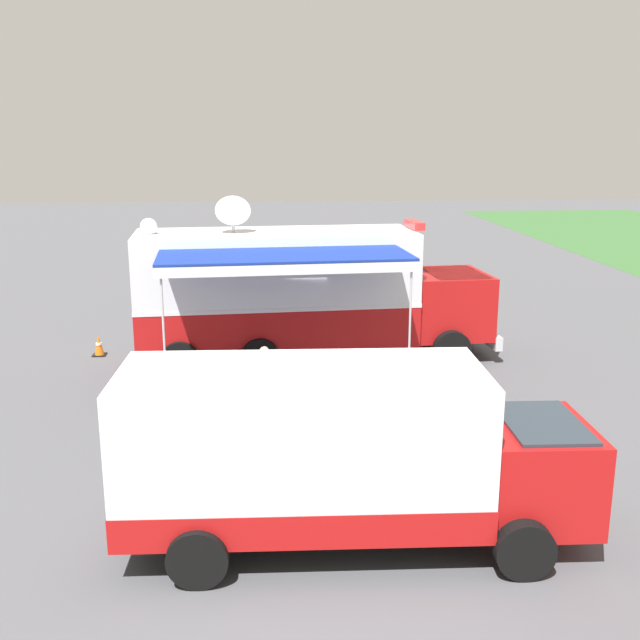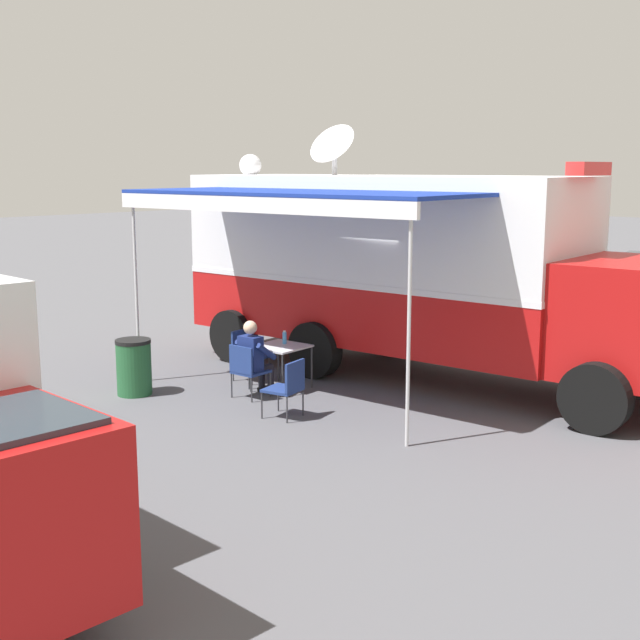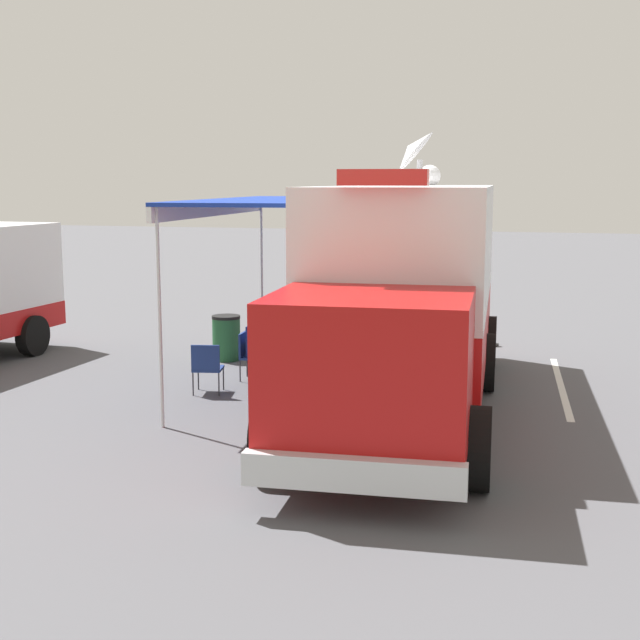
% 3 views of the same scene
% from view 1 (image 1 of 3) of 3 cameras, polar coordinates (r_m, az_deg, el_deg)
% --- Properties ---
extents(ground_plane, '(100.00, 100.00, 0.00)m').
position_cam_1_polar(ground_plane, '(20.03, -3.31, -3.18)').
color(ground_plane, '#515156').
extents(lot_stripe, '(0.44, 4.80, 0.01)m').
position_cam_1_polar(lot_stripe, '(22.41, -6.90, -1.38)').
color(lot_stripe, silver).
rests_on(lot_stripe, ground).
extents(command_truck, '(5.37, 9.63, 4.53)m').
position_cam_1_polar(command_truck, '(19.59, -1.20, 2.32)').
color(command_truck, '#B71414').
rests_on(command_truck, ground).
extents(folding_table, '(0.85, 0.85, 0.73)m').
position_cam_1_polar(folding_table, '(17.72, -4.40, -3.22)').
color(folding_table, silver).
rests_on(folding_table, ground).
extents(water_bottle, '(0.07, 0.07, 0.22)m').
position_cam_1_polar(water_bottle, '(17.82, -4.60, -2.58)').
color(water_bottle, '#4C99D8').
rests_on(water_bottle, folding_table).
extents(folding_chair_at_table, '(0.51, 0.51, 0.87)m').
position_cam_1_polar(folding_chair_at_table, '(17.00, -4.24, -4.53)').
color(folding_chair_at_table, navy).
rests_on(folding_chair_at_table, ground).
extents(folding_chair_beside_table, '(0.51, 0.51, 0.87)m').
position_cam_1_polar(folding_chair_beside_table, '(17.81, -7.13, -3.74)').
color(folding_chair_beside_table, navy).
rests_on(folding_chair_beside_table, ground).
extents(folding_chair_spare_by_truck, '(0.57, 0.57, 0.87)m').
position_cam_1_polar(folding_chair_spare_by_truck, '(16.75, 0.02, -4.77)').
color(folding_chair_spare_by_truck, navy).
rests_on(folding_chair_spare_by_truck, ground).
extents(seated_responder, '(0.68, 0.58, 1.25)m').
position_cam_1_polar(seated_responder, '(17.14, -4.30, -3.89)').
color(seated_responder, navy).
rests_on(seated_responder, ground).
extents(trash_bin, '(0.57, 0.57, 0.91)m').
position_cam_1_polar(trash_bin, '(16.09, -9.70, -6.01)').
color(trash_bin, '#235B33').
rests_on(trash_bin, ground).
extents(traffic_cone, '(0.36, 0.36, 0.58)m').
position_cam_1_polar(traffic_cone, '(21.33, -16.66, -1.90)').
color(traffic_cone, black).
rests_on(traffic_cone, ground).
extents(support_truck, '(2.54, 6.87, 2.70)m').
position_cam_1_polar(support_truck, '(10.94, 1.45, -10.39)').
color(support_truck, white).
rests_on(support_truck, ground).
extents(car_behind_truck, '(2.59, 4.46, 1.76)m').
position_cam_1_polar(car_behind_truck, '(26.47, 2.49, 3.03)').
color(car_behind_truck, '#B2B5BA').
rests_on(car_behind_truck, ground).
extents(car_far_corner, '(4.26, 2.13, 1.76)m').
position_cam_1_polar(car_far_corner, '(27.82, -5.63, 3.51)').
color(car_far_corner, '#2D2D33').
rests_on(car_far_corner, ground).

